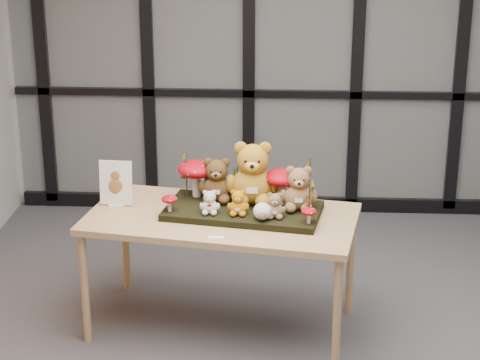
# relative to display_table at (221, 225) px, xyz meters

# --- Properties ---
(floor) EXTENTS (5.00, 5.00, 0.00)m
(floor) POSITION_rel_display_table_xyz_m (0.53, -0.37, -0.72)
(floor) COLOR #525157
(floor) RESTS_ON ground
(room_shell) EXTENTS (5.00, 5.00, 5.00)m
(room_shell) POSITION_rel_display_table_xyz_m (0.53, -0.37, 0.96)
(room_shell) COLOR #B4B1AA
(room_shell) RESTS_ON floor
(glass_partition) EXTENTS (4.90, 0.06, 2.78)m
(glass_partition) POSITION_rel_display_table_xyz_m (0.53, 2.10, 0.70)
(glass_partition) COLOR #2D383F
(glass_partition) RESTS_ON floor
(display_table) EXTENTS (1.80, 1.11, 0.79)m
(display_table) POSITION_rel_display_table_xyz_m (0.00, 0.00, 0.00)
(display_table) COLOR tan
(display_table) RESTS_ON floor
(diorama_tray) EXTENTS (1.03, 0.64, 0.04)m
(diorama_tray) POSITION_rel_display_table_xyz_m (0.13, 0.04, 0.09)
(diorama_tray) COLOR black
(diorama_tray) RESTS_ON display_table
(bear_pooh_yellow) EXTENTS (0.39, 0.36, 0.44)m
(bear_pooh_yellow) POSITION_rel_display_table_xyz_m (0.19, 0.14, 0.33)
(bear_pooh_yellow) COLOR #A9731C
(bear_pooh_yellow) RESTS_ON diorama_tray
(bear_brown_medium) EXTENTS (0.27, 0.25, 0.31)m
(bear_brown_medium) POSITION_rel_display_table_xyz_m (-0.04, 0.16, 0.26)
(bear_brown_medium) COLOR #493015
(bear_brown_medium) RESTS_ON diorama_tray
(bear_tan_back) EXTENTS (0.27, 0.25, 0.31)m
(bear_tan_back) POSITION_rel_display_table_xyz_m (0.48, 0.05, 0.26)
(bear_tan_back) COLOR brown
(bear_tan_back) RESTS_ON diorama_tray
(bear_small_yellow) EXTENTS (0.16, 0.14, 0.18)m
(bear_small_yellow) POSITION_rel_display_table_xyz_m (0.11, -0.07, 0.20)
(bear_small_yellow) COLOR #C1740E
(bear_small_yellow) RESTS_ON diorama_tray
(bear_white_bow) EXTENTS (0.14, 0.14, 0.17)m
(bear_white_bow) POSITION_rel_display_table_xyz_m (-0.07, -0.06, 0.19)
(bear_white_bow) COLOR silver
(bear_white_bow) RESTS_ON diorama_tray
(bear_beige_small) EXTENTS (0.15, 0.14, 0.18)m
(bear_beige_small) POSITION_rel_display_table_xyz_m (0.34, -0.10, 0.19)
(bear_beige_small) COLOR olive
(bear_beige_small) RESTS_ON diorama_tray
(plush_cream_hedgehog) EXTENTS (0.10, 0.09, 0.11)m
(plush_cream_hedgehog) POSITION_rel_display_table_xyz_m (0.26, -0.14, 0.16)
(plush_cream_hedgehog) COLOR silver
(plush_cream_hedgehog) RESTS_ON diorama_tray
(mushroom_back_left) EXTENTS (0.24, 0.24, 0.27)m
(mushroom_back_left) POSITION_rel_display_table_xyz_m (-0.18, 0.23, 0.24)
(mushroom_back_left) COLOR #8F040D
(mushroom_back_left) RESTS_ON diorama_tray
(mushroom_back_right) EXTENTS (0.22, 0.22, 0.25)m
(mushroom_back_right) POSITION_rel_display_table_xyz_m (0.38, 0.13, 0.23)
(mushroom_back_right) COLOR #8F040D
(mushroom_back_right) RESTS_ON diorama_tray
(mushroom_front_left) EXTENTS (0.10, 0.10, 0.11)m
(mushroom_front_left) POSITION_rel_display_table_xyz_m (-0.32, -0.04, 0.16)
(mushroom_front_left) COLOR #8F040D
(mushroom_front_left) RESTS_ON diorama_tray
(mushroom_front_right) EXTENTS (0.10, 0.10, 0.11)m
(mushroom_front_right) POSITION_rel_display_table_xyz_m (0.54, -0.19, 0.16)
(mushroom_front_right) COLOR #8F040D
(mushroom_front_right) RESTS_ON diorama_tray
(sprig_green_far_left) EXTENTS (0.05, 0.05, 0.30)m
(sprig_green_far_left) POSITION_rel_display_table_xyz_m (-0.24, 0.23, 0.26)
(sprig_green_far_left) COLOR #1C3D0D
(sprig_green_far_left) RESTS_ON diorama_tray
(sprig_green_mid_left) EXTENTS (0.05, 0.05, 0.22)m
(sprig_green_mid_left) POSITION_rel_display_table_xyz_m (-0.10, 0.26, 0.22)
(sprig_green_mid_left) COLOR #1C3D0D
(sprig_green_mid_left) RESTS_ON diorama_tray
(sprig_dry_far_right) EXTENTS (0.05, 0.05, 0.33)m
(sprig_dry_far_right) POSITION_rel_display_table_xyz_m (0.55, 0.08, 0.27)
(sprig_dry_far_right) COLOR brown
(sprig_dry_far_right) RESTS_ON diorama_tray
(sprig_dry_mid_right) EXTENTS (0.05, 0.05, 0.23)m
(sprig_dry_mid_right) POSITION_rel_display_table_xyz_m (0.55, -0.05, 0.22)
(sprig_dry_mid_right) COLOR brown
(sprig_dry_mid_right) RESTS_ON diorama_tray
(sprig_green_centre) EXTENTS (0.05, 0.05, 0.20)m
(sprig_green_centre) POSITION_rel_display_table_xyz_m (0.09, 0.24, 0.21)
(sprig_green_centre) COLOR #1C3D0D
(sprig_green_centre) RESTS_ON diorama_tray
(sign_holder) EXTENTS (0.21, 0.07, 0.30)m
(sign_holder) POSITION_rel_display_table_xyz_m (-0.69, 0.14, 0.21)
(sign_holder) COLOR silver
(sign_holder) RESTS_ON display_table
(label_card) EXTENTS (0.09, 0.03, 0.00)m
(label_card) POSITION_rel_display_table_xyz_m (-0.01, -0.34, 0.07)
(label_card) COLOR white
(label_card) RESTS_ON display_table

